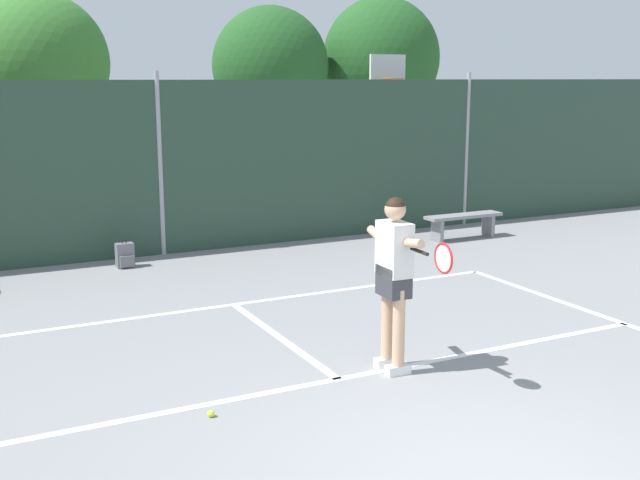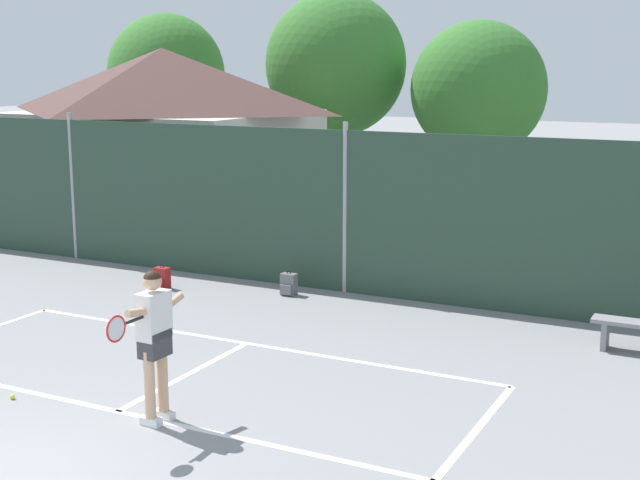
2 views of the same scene
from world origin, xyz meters
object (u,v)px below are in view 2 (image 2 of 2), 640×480
at_px(tennis_player, 154,333).
at_px(backpack_grey, 289,285).
at_px(tennis_ball, 12,397).
at_px(backpack_red, 162,278).

bearing_deg(tennis_player, backpack_grey, 103.89).
relative_size(tennis_player, backpack_grey, 4.01).
bearing_deg(tennis_player, tennis_ball, -173.70).
bearing_deg(backpack_grey, tennis_player, -76.11).
distance_m(tennis_player, backpack_red, 6.56).
distance_m(tennis_ball, backpack_red, 5.74).
height_order(tennis_player, backpack_red, tennis_player).
bearing_deg(backpack_red, tennis_player, -53.78).
xyz_separation_m(backpack_red, backpack_grey, (2.38, 0.66, 0.00)).
bearing_deg(backpack_red, tennis_ball, -72.36).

